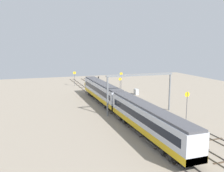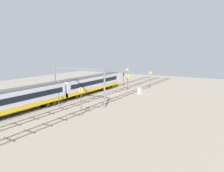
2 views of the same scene
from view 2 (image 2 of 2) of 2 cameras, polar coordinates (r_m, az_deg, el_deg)
The scene contains 13 objects.
ground_plane at distance 60.31m, azimuth -0.74°, elevation -2.05°, with size 100.41×100.41×0.00m, color gray.
track_near_foreground at distance 58.05m, azimuth 3.21°, elevation -2.45°, with size 84.41×2.40×0.16m.
track_second_near at distance 60.29m, azimuth -0.74°, elevation -1.98°, with size 84.41×2.40×0.16m.
track_with_train at distance 62.80m, azimuth -4.38°, elevation -1.55°, with size 84.41×2.40×0.16m.
train at distance 52.40m, azimuth -12.58°, elevation -1.06°, with size 50.40×3.24×4.80m.
overhead_gantry at distance 48.57m, azimuth -8.99°, elevation 2.17°, with size 0.40×14.64×8.16m.
speed_sign_near_foreground at distance 69.89m, azimuth 10.08°, elevation 2.26°, with size 0.14×0.91×5.35m.
speed_sign_mid_trackside at distance 84.18m, azimuth 4.05°, elevation 3.49°, with size 0.14×0.97×5.06m.
speed_sign_far_trackside at distance 39.58m, azimuth -8.18°, elevation -2.97°, with size 0.14×1.00×5.39m.
speed_sign_distant_end at distance 63.38m, azimuth 4.17°, elevation 1.38°, with size 0.14×0.85×4.92m.
signal_light_trackside_approach at distance 70.95m, azimuth 3.08°, elevation 2.16°, with size 0.31×0.32×4.66m.
signal_light_trackside_departure at distance 47.39m, azimuth -13.92°, elevation -2.30°, with size 0.31×0.32×3.91m.
relay_cabinet at distance 60.91m, azimuth 7.43°, elevation -1.25°, with size 1.54×0.88×1.60m.
Camera 2 is at (-50.48, -30.75, 11.98)m, focal length 34.60 mm.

